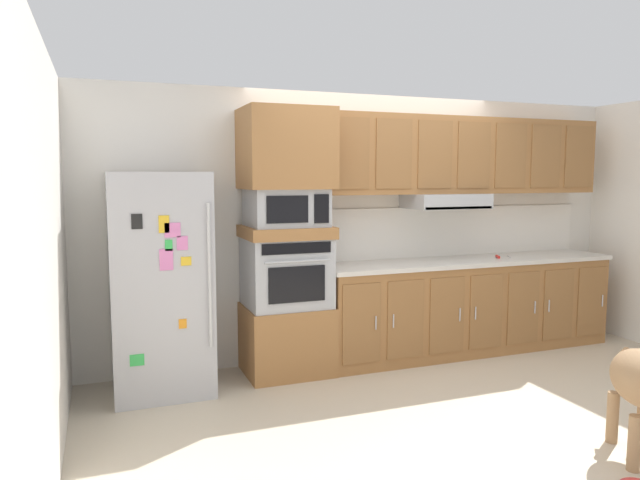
% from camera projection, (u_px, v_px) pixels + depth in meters
% --- Properties ---
extents(ground_plane, '(9.60, 9.60, 0.00)m').
position_uv_depth(ground_plane, '(426.00, 386.00, 4.82)').
color(ground_plane, beige).
extents(back_kitchen_wall, '(6.20, 0.12, 2.50)m').
position_uv_depth(back_kitchen_wall, '(370.00, 225.00, 5.72)').
color(back_kitchen_wall, silver).
rests_on(back_kitchen_wall, ground).
extents(side_panel_left, '(0.12, 7.10, 2.50)m').
position_uv_depth(side_panel_left, '(46.00, 252.00, 3.71)').
color(side_panel_left, silver).
rests_on(side_panel_left, ground).
extents(refrigerator, '(0.76, 0.73, 1.76)m').
position_uv_depth(refrigerator, '(160.00, 283.00, 4.64)').
color(refrigerator, '#ADADB2').
rests_on(refrigerator, ground).
extents(oven_base_cabinet, '(0.74, 0.62, 0.60)m').
position_uv_depth(oven_base_cabinet, '(287.00, 339.00, 5.15)').
color(oven_base_cabinet, '#996638').
rests_on(oven_base_cabinet, ground).
extents(built_in_oven, '(0.70, 0.62, 0.60)m').
position_uv_depth(built_in_oven, '(286.00, 272.00, 5.08)').
color(built_in_oven, '#A8AAAF').
rests_on(built_in_oven, oven_base_cabinet).
extents(appliance_mid_shelf, '(0.74, 0.62, 0.10)m').
position_uv_depth(appliance_mid_shelf, '(286.00, 232.00, 5.05)').
color(appliance_mid_shelf, '#996638').
rests_on(appliance_mid_shelf, built_in_oven).
extents(microwave, '(0.64, 0.54, 0.32)m').
position_uv_depth(microwave, '(286.00, 208.00, 5.02)').
color(microwave, '#A8AAAF').
rests_on(microwave, appliance_mid_shelf).
extents(appliance_upper_cabinet, '(0.74, 0.62, 0.68)m').
position_uv_depth(appliance_upper_cabinet, '(285.00, 149.00, 4.97)').
color(appliance_upper_cabinet, '#996638').
rests_on(appliance_upper_cabinet, microwave).
extents(lower_cabinet_run, '(3.01, 0.63, 0.88)m').
position_uv_depth(lower_cabinet_run, '(467.00, 307.00, 5.79)').
color(lower_cabinet_run, '#996638').
rests_on(lower_cabinet_run, ground).
extents(countertop_slab, '(3.05, 0.64, 0.04)m').
position_uv_depth(countertop_slab, '(468.00, 261.00, 5.74)').
color(countertop_slab, beige).
rests_on(countertop_slab, lower_cabinet_run).
extents(backsplash_panel, '(3.05, 0.02, 0.50)m').
position_uv_depth(backsplash_panel, '(452.00, 231.00, 5.98)').
color(backsplash_panel, silver).
rests_on(backsplash_panel, countertop_slab).
extents(upper_cabinet_with_hood, '(3.01, 0.48, 0.88)m').
position_uv_depth(upper_cabinet_with_hood, '(463.00, 159.00, 5.74)').
color(upper_cabinet_with_hood, '#996638').
rests_on(upper_cabinet_with_hood, backsplash_panel).
extents(screwdriver, '(0.16, 0.15, 0.03)m').
position_uv_depth(screwdriver, '(499.00, 257.00, 5.80)').
color(screwdriver, red).
rests_on(screwdriver, countertop_slab).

